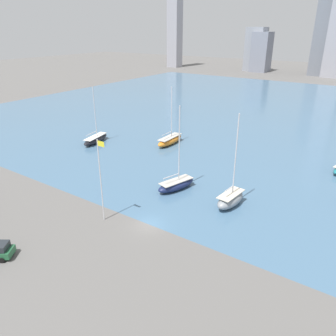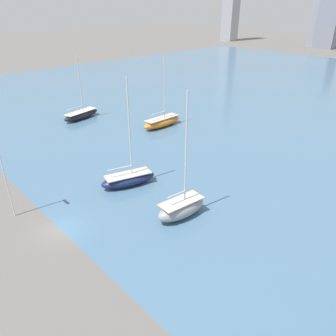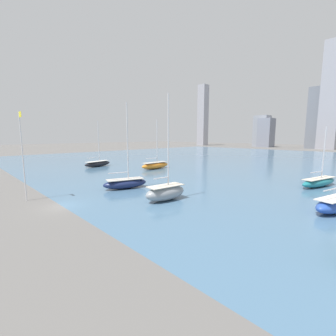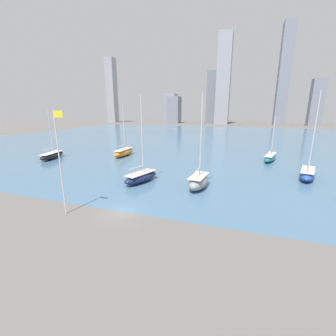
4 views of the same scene
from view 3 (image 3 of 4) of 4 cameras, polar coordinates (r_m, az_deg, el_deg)
ground_plane at (r=30.97m, az=-25.28°, el=-8.78°), size 500.00×500.00×0.00m
harbor_water at (r=84.61m, az=26.01°, el=1.46°), size 180.00×140.00×0.00m
flag_pole at (r=34.86m, az=-33.00°, el=3.19°), size 1.24×0.14×11.79m
distant_city_skyline at (r=186.18m, az=34.38°, el=12.06°), size 171.60×22.67×71.28m
sailboat_navy at (r=37.77m, az=-10.79°, el=-3.74°), size 4.46×7.66×13.89m
sailboat_orange at (r=59.48m, az=-3.24°, el=0.73°), size 2.64×8.92×12.86m
sailboat_teal at (r=46.35m, az=33.97°, el=-2.93°), size 4.31×9.70×10.21m
sailboat_gray at (r=30.32m, az=-0.62°, el=-6.12°), size 3.10×6.39×14.04m
sailboat_black at (r=66.94m, az=-17.43°, el=1.11°), size 4.07×8.84×12.74m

